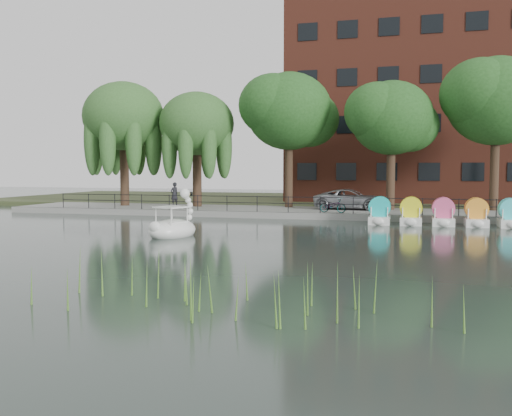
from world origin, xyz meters
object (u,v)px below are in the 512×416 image
at_px(bicycle, 333,205).
at_px(pedestrian, 174,193).
at_px(minivan, 350,198).
at_px(swan_boat, 173,226).

height_order(bicycle, pedestrian, pedestrian).
xyz_separation_m(minivan, bicycle, (-0.73, -3.18, -0.27)).
relative_size(minivan, bicycle, 3.22).
xyz_separation_m(bicycle, swan_boat, (-5.81, -10.84, -0.42)).
bearing_deg(swan_boat, bicycle, 81.57).
xyz_separation_m(pedestrian, swan_boat, (5.93, -13.65, -0.91)).
bearing_deg(bicycle, minivan, 2.80).
height_order(minivan, bicycle, minivan).
distance_m(bicycle, pedestrian, 12.08).
height_order(pedestrian, swan_boat, pedestrian).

